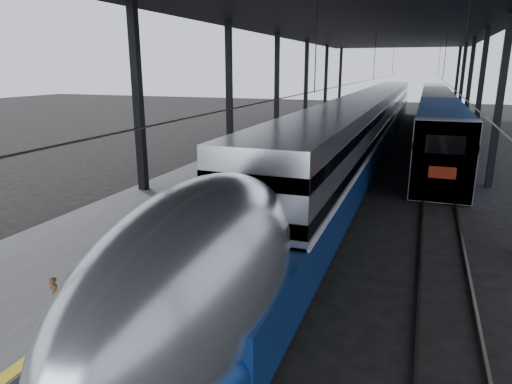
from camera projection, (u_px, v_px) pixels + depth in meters
The scene contains 8 objects.
ground at pixel (212, 272), 14.67m from camera, with size 160.00×160.00×0.00m, color black.
platform at pixel (285, 149), 33.81m from camera, with size 6.00×80.00×1.00m, color #4C4C4F.
yellow_strip at pixel (323, 145), 32.75m from camera, with size 0.30×80.00×0.01m, color yellow.
rails at pixel (397, 162), 31.27m from camera, with size 6.52×80.00×0.16m.
canopy at pixel (367, 24), 29.75m from camera, with size 18.00×75.00×9.47m.
tgv_train at pixel (367, 127), 34.06m from camera, with size 3.10×65.20×4.44m.
second_train at pixel (435, 112), 46.08m from camera, with size 2.91×56.05×4.01m.
child at pixel (55, 294), 10.29m from camera, with size 0.31×0.20×0.86m, color #54361C.
Camera 1 is at (5.94, -12.16, 6.37)m, focal length 32.00 mm.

